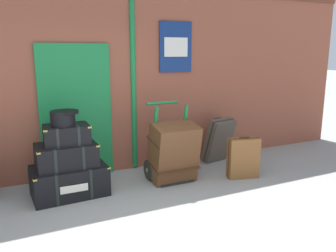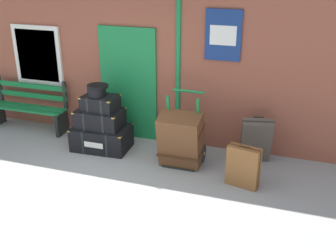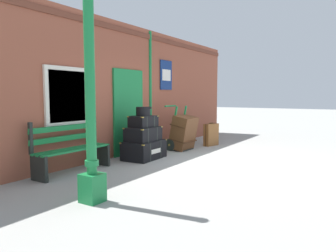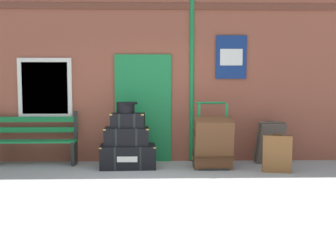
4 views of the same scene
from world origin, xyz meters
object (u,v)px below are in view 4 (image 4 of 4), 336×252
porters_trolley (212,153)px  large_brown_trunk (213,143)px  steamer_trunk_middle (127,136)px  suitcase_tan (277,154)px  round_hatbox (126,107)px  steamer_trunk_top (128,120)px  suitcase_beige (270,143)px  steamer_trunk_base (128,156)px  platform_bench (35,141)px

porters_trolley → large_brown_trunk: (-0.00, -0.17, 0.20)m
steamer_trunk_middle → suitcase_tan: (2.64, -0.50, -0.26)m
round_hatbox → steamer_trunk_top: bearing=40.2°
large_brown_trunk → suitcase_beige: large_brown_trunk is taller
steamer_trunk_base → steamer_trunk_top: steamer_trunk_top is taller
steamer_trunk_top → porters_trolley: porters_trolley is taller
steamer_trunk_top → suitcase_tan: steamer_trunk_top is taller
steamer_trunk_middle → steamer_trunk_top: steamer_trunk_top is taller
steamer_trunk_middle → porters_trolley: porters_trolley is taller
steamer_trunk_top → round_hatbox: round_hatbox is taller
round_hatbox → suitcase_tan: round_hatbox is taller
platform_bench → suitcase_tan: (4.42, -0.89, -0.12)m
round_hatbox → porters_trolley: (1.57, 0.00, -0.85)m
steamer_trunk_middle → round_hatbox: bearing=-120.4°
steamer_trunk_base → steamer_trunk_middle: size_ratio=1.27×
platform_bench → round_hatbox: (1.77, -0.40, 0.67)m
platform_bench → suitcase_beige: (4.50, -0.06, -0.04)m
platform_bench → porters_trolley: 3.37m
platform_bench → steamer_trunk_middle: 1.82m
steamer_trunk_middle → steamer_trunk_base: bearing=-29.9°
steamer_trunk_top → large_brown_trunk: size_ratio=0.66×
platform_bench → suitcase_beige: size_ratio=1.94×
platform_bench → round_hatbox: bearing=-12.9°
platform_bench → steamer_trunk_top: platform_bench is taller
steamer_trunk_base → large_brown_trunk: bearing=-6.6°
platform_bench → large_brown_trunk: 3.39m
large_brown_trunk → suitcase_beige: (1.16, 0.52, -0.06)m
suitcase_tan → steamer_trunk_base: bearing=169.4°
porters_trolley → suitcase_beige: 1.22m
steamer_trunk_base → platform_bench: bearing=167.4°
round_hatbox → suitcase_beige: bearing=7.1°
steamer_trunk_base → large_brown_trunk: (1.54, -0.18, 0.26)m
suitcase_beige → porters_trolley: bearing=-163.6°
steamer_trunk_base → round_hatbox: size_ratio=2.77×
steamer_trunk_base → large_brown_trunk: size_ratio=1.10×
round_hatbox → porters_trolley: size_ratio=0.31×
steamer_trunk_middle → large_brown_trunk: large_brown_trunk is taller
round_hatbox → porters_trolley: bearing=0.0°
steamer_trunk_top → large_brown_trunk: bearing=-7.4°
steamer_trunk_top → porters_trolley: size_ratio=0.52×
steamer_trunk_middle → porters_trolley: size_ratio=0.68×
steamer_trunk_middle → porters_trolley: (1.56, -0.01, -0.31)m
steamer_trunk_middle → round_hatbox: 0.54m
steamer_trunk_base → suitcase_tan: suitcase_tan is taller
steamer_trunk_base → suitcase_beige: 2.73m
steamer_trunk_base → suitcase_beige: bearing=7.1°
round_hatbox → large_brown_trunk: bearing=-6.3°
suitcase_beige → suitcase_tan: (-0.08, -0.83, -0.09)m
steamer_trunk_middle → large_brown_trunk: 1.58m
steamer_trunk_middle → platform_bench: bearing=167.6°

